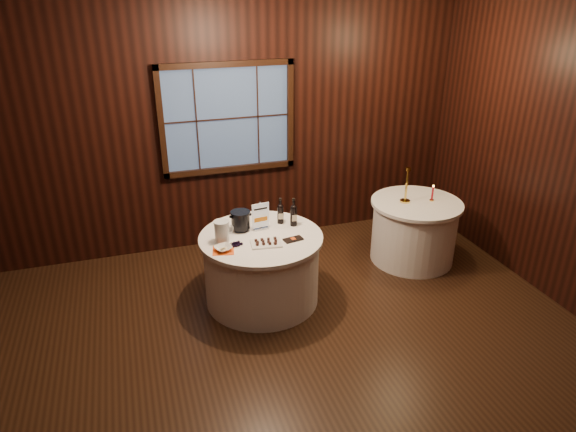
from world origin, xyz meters
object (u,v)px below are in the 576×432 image
object	(u,v)px
ice_bucket	(241,220)
chocolate_box	(293,239)
main_table	(262,268)
grape_bunch	(237,244)
cracker_bowl	(223,248)
brass_candlestick	(406,190)
side_table	(414,231)
port_bottle_right	(294,214)
sign_stand	(260,220)
glass_pitcher	(222,231)
chocolate_plate	(266,243)
port_bottle_left	(280,212)
red_candle	(432,195)

from	to	relation	value
ice_bucket	chocolate_box	xyz separation A→B (m)	(0.45, -0.39, -0.10)
main_table	grape_bunch	size ratio (longest dim) A/B	6.95
main_table	chocolate_box	world-z (taller)	chocolate_box
cracker_bowl	brass_candlestick	distance (m)	2.36
side_table	port_bottle_right	bearing A→B (deg)	-174.16
chocolate_box	grape_bunch	bearing A→B (deg)	164.67
sign_stand	grape_bunch	distance (m)	0.45
port_bottle_right	glass_pitcher	world-z (taller)	port_bottle_right
side_table	grape_bunch	distance (m)	2.36
side_table	chocolate_box	size ratio (longest dim) A/B	5.55
chocolate_plate	brass_candlestick	xyz separation A→B (m)	(1.86, 0.54, 0.14)
port_bottle_left	ice_bucket	xyz separation A→B (m)	(-0.45, -0.04, -0.01)
port_bottle_right	side_table	bearing A→B (deg)	7.36
grape_bunch	brass_candlestick	distance (m)	2.20
port_bottle_right	main_table	bearing A→B (deg)	-159.65
port_bottle_left	cracker_bowl	bearing A→B (deg)	-136.76
ice_bucket	brass_candlestick	distance (m)	2.03
chocolate_plate	grape_bunch	distance (m)	0.29
chocolate_plate	main_table	bearing A→B (deg)	90.44
side_table	grape_bunch	size ratio (longest dim) A/B	5.86
chocolate_plate	cracker_bowl	world-z (taller)	same
brass_candlestick	side_table	bearing A→B (deg)	-15.93
side_table	ice_bucket	size ratio (longest dim) A/B	5.10
sign_stand	glass_pitcher	distance (m)	0.47
side_table	sign_stand	xyz separation A→B (m)	(-1.96, -0.14, 0.49)
side_table	red_candle	bearing A→B (deg)	-8.44
port_bottle_left	grape_bunch	world-z (taller)	port_bottle_left
sign_stand	glass_pitcher	size ratio (longest dim) A/B	1.37
ice_bucket	sign_stand	bearing A→B (deg)	-10.81
ice_bucket	glass_pitcher	bearing A→B (deg)	-140.09
side_table	brass_candlestick	distance (m)	0.56
main_table	ice_bucket	bearing A→B (deg)	130.25
ice_bucket	grape_bunch	distance (m)	0.37
port_bottle_right	red_candle	distance (m)	1.79
glass_pitcher	grape_bunch	bearing A→B (deg)	-61.38
ice_bucket	chocolate_plate	bearing A→B (deg)	-67.02
cracker_bowl	red_candle	distance (m)	2.65
brass_candlestick	red_candle	bearing A→B (deg)	-11.74
side_table	port_bottle_left	distance (m)	1.79
ice_bucket	port_bottle_right	bearing A→B (deg)	-5.85
brass_candlestick	port_bottle_left	bearing A→B (deg)	-176.18
port_bottle_right	cracker_bowl	distance (m)	0.90
grape_bunch	cracker_bowl	xyz separation A→B (m)	(-0.14, -0.05, 0.00)
chocolate_box	sign_stand	bearing A→B (deg)	115.29
side_table	ice_bucket	distance (m)	2.22
chocolate_plate	chocolate_box	xyz separation A→B (m)	(0.28, 0.00, -0.01)
grape_bunch	ice_bucket	bearing A→B (deg)	70.07
port_bottle_right	chocolate_box	xyz separation A→B (m)	(-0.11, -0.33, -0.13)
port_bottle_left	brass_candlestick	bearing A→B (deg)	16.13
chocolate_box	cracker_bowl	distance (m)	0.72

